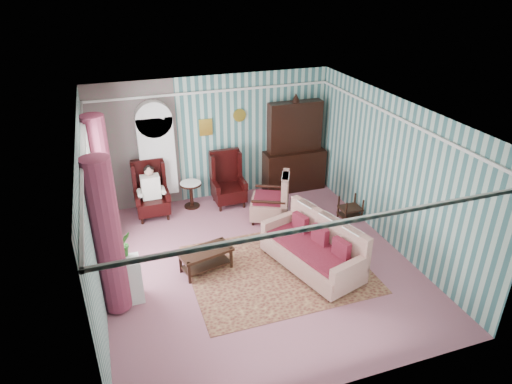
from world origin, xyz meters
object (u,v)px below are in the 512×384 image
object	(u,v)px
dresser_hutch	(295,144)
nest_table	(350,208)
plant_stand	(125,281)
sofa	(312,243)
floral_armchair	(270,198)
wingback_left	(151,191)
round_side_table	(191,195)
wingback_right	(228,180)
bookcase	(158,162)
seated_woman	(151,192)
coffee_table	(206,260)

from	to	relation	value
dresser_hutch	nest_table	xyz separation A→B (m)	(0.57, -1.82, -0.91)
plant_stand	sofa	size ratio (longest dim) A/B	0.40
plant_stand	floral_armchair	world-z (taller)	floral_armchair
wingback_left	sofa	world-z (taller)	wingback_left
wingback_left	round_side_table	xyz separation A→B (m)	(0.90, 0.15, -0.33)
dresser_hutch	plant_stand	size ratio (longest dim) A/B	2.95
wingback_right	sofa	size ratio (longest dim) A/B	0.62
round_side_table	dresser_hutch	bearing A→B (deg)	2.64
dresser_hutch	bookcase	bearing A→B (deg)	177.89
round_side_table	nest_table	xyz separation A→B (m)	(3.17, -1.70, -0.03)
wingback_right	floral_armchair	size ratio (longest dim) A/B	1.24
dresser_hutch	seated_woman	size ratio (longest dim) A/B	2.00
wingback_left	seated_woman	size ratio (longest dim) A/B	1.06
floral_armchair	plant_stand	bearing A→B (deg)	144.70
wingback_right	round_side_table	size ratio (longest dim) A/B	2.08
bookcase	floral_armchair	world-z (taller)	bookcase
bookcase	wingback_right	bearing A→B (deg)	-14.57
dresser_hutch	wingback_right	world-z (taller)	dresser_hutch
wingback_left	floral_armchair	distance (m)	2.59
round_side_table	plant_stand	size ratio (longest dim) A/B	0.75
coffee_table	seated_woman	bearing A→B (deg)	105.35
bookcase	nest_table	xyz separation A→B (m)	(3.82, -1.94, -0.85)
wingback_right	floral_armchair	distance (m)	1.16
dresser_hutch	nest_table	world-z (taller)	dresser_hutch
coffee_table	bookcase	bearing A→B (deg)	98.21
wingback_left	sofa	xyz separation A→B (m)	(2.48, -2.94, -0.07)
sofa	plant_stand	bearing A→B (deg)	70.09
nest_table	coffee_table	world-z (taller)	nest_table
bookcase	sofa	xyz separation A→B (m)	(2.23, -3.33, -0.57)
plant_stand	floral_armchair	bearing A→B (deg)	29.30
wingback_right	coffee_table	size ratio (longest dim) A/B	1.31
sofa	dresser_hutch	bearing A→B (deg)	-34.25
dresser_hutch	wingback_left	size ratio (longest dim) A/B	1.89
seated_woman	round_side_table	bearing A→B (deg)	9.46
plant_stand	coffee_table	bearing A→B (deg)	15.32
bookcase	dresser_hutch	bearing A→B (deg)	-2.11
bookcase	dresser_hutch	distance (m)	3.25
bookcase	wingback_left	bearing A→B (deg)	-122.66
dresser_hutch	sofa	world-z (taller)	dresser_hutch
round_side_table	sofa	xyz separation A→B (m)	(1.58, -3.09, 0.25)
wingback_left	coffee_table	bearing A→B (deg)	-74.65
plant_stand	bookcase	bearing A→B (deg)	71.51
bookcase	round_side_table	xyz separation A→B (m)	(0.65, -0.24, -0.82)
plant_stand	nest_table	bearing A→B (deg)	13.84
wingback_right	round_side_table	bearing A→B (deg)	169.99
seated_woman	sofa	size ratio (longest dim) A/B	0.59
nest_table	coffee_table	xyz separation A→B (m)	(-3.42, -0.80, -0.05)
wingback_right	plant_stand	xyz separation A→B (m)	(-2.55, -2.75, -0.22)
floral_armchair	bookcase	bearing A→B (deg)	83.57
sofa	coffee_table	world-z (taller)	sofa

